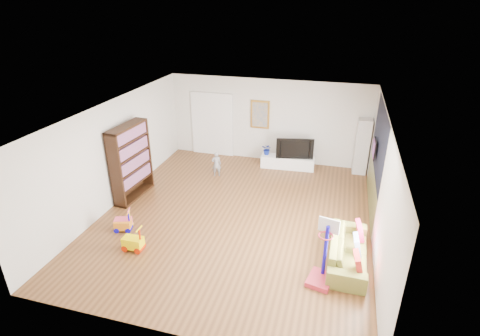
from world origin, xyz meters
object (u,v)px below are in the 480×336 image
(media_console, at_px, (287,162))
(bookshelf, at_px, (131,162))
(sofa, at_px, (348,251))
(basketball_hoop, at_px, (323,254))

(media_console, distance_m, bookshelf, 4.86)
(media_console, relative_size, bookshelf, 0.82)
(sofa, bearing_deg, media_console, 25.12)
(basketball_hoop, bearing_deg, bookshelf, 170.87)
(bookshelf, bearing_deg, sofa, -9.46)
(sofa, bearing_deg, bookshelf, 77.67)
(media_console, height_order, sofa, sofa)
(bookshelf, bearing_deg, media_console, 42.09)
(sofa, xyz_separation_m, basketball_hoop, (-0.49, -0.77, 0.38))
(media_console, bearing_deg, bookshelf, -145.41)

